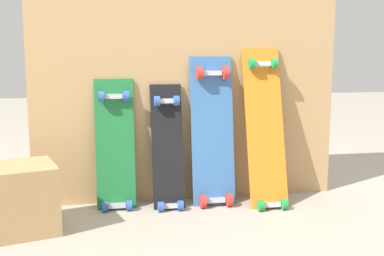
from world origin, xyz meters
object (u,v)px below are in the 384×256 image
at_px(skateboard_orange, 265,134).
at_px(skateboard_blue, 213,137).
at_px(skateboard_black, 168,153).
at_px(skateboard_green, 115,151).
at_px(wooden_crate, 20,198).

bearing_deg(skateboard_orange, skateboard_blue, 168.93).
relative_size(skateboard_black, skateboard_orange, 0.79).
distance_m(skateboard_green, skateboard_blue, 0.51).
distance_m(skateboard_blue, skateboard_orange, 0.27).
height_order(skateboard_black, skateboard_orange, skateboard_orange).
relative_size(skateboard_green, wooden_crate, 2.40).
bearing_deg(skateboard_green, skateboard_orange, -5.07).
distance_m(skateboard_black, wooden_crate, 0.75).
bearing_deg(skateboard_orange, skateboard_green, 174.93).
xyz_separation_m(skateboard_green, skateboard_orange, (0.77, -0.07, 0.08)).
height_order(skateboard_black, skateboard_blue, skateboard_blue).
bearing_deg(skateboard_blue, skateboard_black, -177.22).
height_order(skateboard_blue, wooden_crate, skateboard_blue).
height_order(skateboard_green, skateboard_blue, skateboard_blue).
height_order(skateboard_green, skateboard_orange, skateboard_orange).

